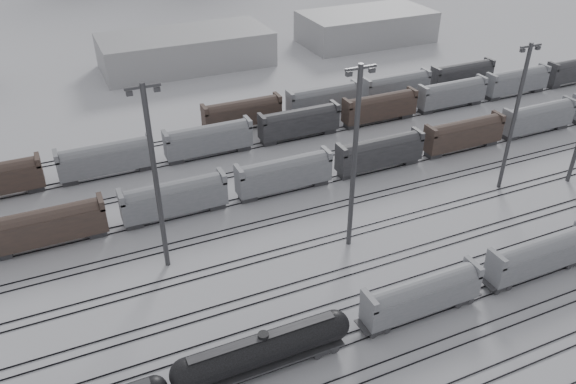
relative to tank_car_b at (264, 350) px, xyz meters
name	(u,v)px	position (x,y,z in m)	size (l,w,h in m)	color
ground	(337,351)	(7.84, -1.00, -2.73)	(900.00, 900.00, 0.00)	silver
tracks	(273,257)	(7.84, 16.50, -2.65)	(220.00, 71.50, 0.16)	black
tank_car_b	(264,350)	(0.00, 0.00, 0.00)	(19.06, 3.18, 4.71)	#252528
hopper_car_a	(422,294)	(18.92, 0.00, 0.45)	(14.39, 2.86, 5.15)	#252528
hopper_car_b	(539,254)	(36.15, 0.00, 0.49)	(14.56, 2.89, 5.21)	#252528
light_mast_b	(155,177)	(-4.95, 20.62, 10.20)	(3.90, 0.62, 24.36)	#3C3C3E
light_mast_c	(355,156)	(18.32, 15.14, 10.48)	(3.98, 0.64, 24.89)	#3C3C3E
light_mast_d	(515,116)	(47.08, 18.41, 9.39)	(3.65, 0.58, 22.84)	#3C3C3E
bg_string_near	(284,175)	(15.84, 31.00, 0.07)	(151.00, 3.00, 5.60)	gray
bg_string_mid	(299,124)	(25.84, 47.00, 0.07)	(151.00, 3.00, 5.60)	#252528
bg_string_far	(361,94)	(43.34, 55.00, 0.07)	(66.00, 3.00, 5.60)	#46342C
warehouse_mid	(186,50)	(17.84, 94.00, 1.27)	(40.00, 18.00, 8.00)	gray
warehouse_right	(366,27)	(67.84, 94.00, 1.27)	(35.00, 18.00, 8.00)	gray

